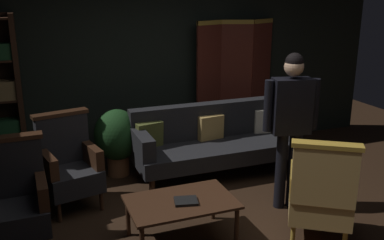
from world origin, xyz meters
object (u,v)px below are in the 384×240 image
(armchair_gilt_accent, at_px, (321,193))
(armchair_wing_left, at_px, (15,199))
(standing_figure, at_px, (291,118))
(book_black_cloth, at_px, (186,201))
(armchair_wing_right, at_px, (69,164))
(velvet_couch, at_px, (213,139))
(coffee_table, at_px, (181,205))
(folding_screen, at_px, (235,83))
(potted_plant, at_px, (117,138))

(armchair_gilt_accent, height_order, armchair_wing_left, same)
(standing_figure, xyz_separation_m, book_black_cloth, (-1.27, -0.29, -0.59))
(armchair_wing_left, height_order, armchair_wing_right, same)
(velvet_couch, bearing_deg, coffee_table, -124.01)
(armchair_gilt_accent, relative_size, armchair_wing_right, 1.00)
(armchair_wing_right, distance_m, book_black_cloth, 1.49)
(folding_screen, relative_size, armchair_wing_left, 1.83)
(velvet_couch, relative_size, armchair_gilt_accent, 2.04)
(coffee_table, height_order, standing_figure, standing_figure)
(armchair_gilt_accent, distance_m, armchair_wing_right, 2.63)
(armchair_wing_right, relative_size, potted_plant, 1.19)
(armchair_wing_right, xyz_separation_m, standing_figure, (2.20, -0.88, 0.54))
(armchair_gilt_accent, bearing_deg, coffee_table, 159.54)
(folding_screen, bearing_deg, standing_figure, -99.78)
(armchair_wing_left, relative_size, potted_plant, 1.19)
(coffee_table, distance_m, armchair_wing_left, 1.51)
(velvet_couch, distance_m, armchair_wing_right, 1.87)
(velvet_couch, distance_m, armchair_wing_left, 2.58)
(book_black_cloth, bearing_deg, armchair_wing_right, 128.58)
(coffee_table, bearing_deg, book_black_cloth, -58.70)
(armchair_gilt_accent, xyz_separation_m, potted_plant, (-1.46, 2.22, 0.01))
(potted_plant, xyz_separation_m, book_black_cloth, (0.27, -1.81, -0.07))
(velvet_couch, height_order, coffee_table, velvet_couch)
(velvet_couch, bearing_deg, armchair_wing_left, -157.91)
(folding_screen, distance_m, armchair_wing_left, 3.58)
(folding_screen, distance_m, book_black_cloth, 2.82)
(velvet_couch, relative_size, coffee_table, 2.12)
(velvet_couch, distance_m, potted_plant, 1.24)
(coffee_table, distance_m, armchair_wing_right, 1.43)
(folding_screen, height_order, coffee_table, folding_screen)
(armchair_gilt_accent, bearing_deg, book_black_cloth, 161.20)
(velvet_couch, bearing_deg, book_black_cloth, -122.23)
(velvet_couch, height_order, book_black_cloth, velvet_couch)
(coffee_table, relative_size, standing_figure, 0.59)
(velvet_couch, height_order, armchair_wing_left, armchair_wing_left)
(armchair_wing_left, height_order, potted_plant, armchair_wing_left)
(coffee_table, relative_size, armchair_wing_right, 0.96)
(standing_figure, relative_size, book_black_cloth, 8.02)
(coffee_table, bearing_deg, folding_screen, 53.16)
(armchair_wing_left, bearing_deg, folding_screen, 29.63)
(standing_figure, bearing_deg, armchair_gilt_accent, -96.88)
(velvet_couch, relative_size, potted_plant, 2.43)
(velvet_couch, xyz_separation_m, armchair_gilt_accent, (0.27, -1.87, 0.04))
(potted_plant, distance_m, book_black_cloth, 1.83)
(folding_screen, bearing_deg, potted_plant, -167.10)
(armchair_wing_left, bearing_deg, potted_plant, 47.66)
(armchair_gilt_accent, distance_m, standing_figure, 0.88)
(coffee_table, distance_m, potted_plant, 1.78)
(armchair_wing_left, relative_size, standing_figure, 0.61)
(potted_plant, bearing_deg, folding_screen, 12.90)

